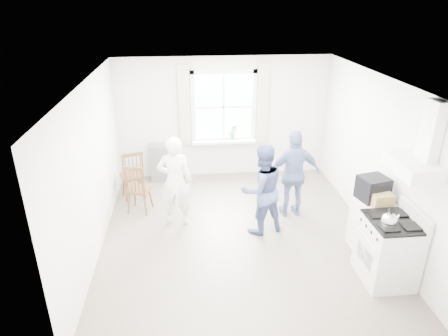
% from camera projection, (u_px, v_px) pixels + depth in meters
% --- Properties ---
extents(room_shell, '(4.62, 5.12, 2.64)m').
position_uv_depth(room_shell, '(239.00, 163.00, 6.26)').
color(room_shell, '#75685A').
rests_on(room_shell, ground).
extents(window_assembly, '(1.88, 0.24, 1.70)m').
position_uv_depth(window_assembly, '(224.00, 111.00, 8.43)').
color(window_assembly, white).
rests_on(window_assembly, room_shell).
extents(range_hood, '(0.45, 0.76, 0.94)m').
position_uv_depth(range_hood, '(419.00, 155.00, 4.99)').
color(range_hood, white).
rests_on(range_hood, room_shell).
extents(shelf_unit, '(0.40, 0.30, 0.80)m').
position_uv_depth(shelf_unit, '(160.00, 162.00, 8.62)').
color(shelf_unit, gray).
rests_on(shelf_unit, ground).
extents(gas_stove, '(0.68, 0.76, 1.12)m').
position_uv_depth(gas_stove, '(388.00, 250.00, 5.54)').
color(gas_stove, silver).
rests_on(gas_stove, ground).
extents(kettle, '(0.20, 0.20, 0.29)m').
position_uv_depth(kettle, '(389.00, 220.00, 5.18)').
color(kettle, silver).
rests_on(kettle, gas_stove).
extents(low_cabinet, '(0.50, 0.55, 0.90)m').
position_uv_depth(low_cabinet, '(370.00, 225.00, 6.20)').
color(low_cabinet, white).
rests_on(low_cabinet, ground).
extents(stereo_stack, '(0.47, 0.44, 0.36)m').
position_uv_depth(stereo_stack, '(373.00, 188.00, 5.96)').
color(stereo_stack, black).
rests_on(stereo_stack, low_cabinet).
extents(cardboard_box, '(0.31, 0.23, 0.20)m').
position_uv_depth(cardboard_box, '(382.00, 200.00, 5.79)').
color(cardboard_box, '#997D4A').
rests_on(cardboard_box, low_cabinet).
extents(windsor_chair_a, '(0.53, 0.53, 1.01)m').
position_uv_depth(windsor_chair_a, '(133.00, 170.00, 7.70)').
color(windsor_chair_a, '#4C2E18').
rests_on(windsor_chair_a, ground).
extents(windsor_chair_b, '(0.50, 0.50, 0.97)m').
position_uv_depth(windsor_chair_b, '(136.00, 184.00, 7.19)').
color(windsor_chair_b, '#4C2E18').
rests_on(windsor_chair_b, ground).
extents(person_left, '(0.64, 0.64, 1.62)m').
position_uv_depth(person_left, '(175.00, 181.00, 6.79)').
color(person_left, white).
rests_on(person_left, ground).
extents(person_mid, '(0.95, 0.95, 1.57)m').
position_uv_depth(person_mid, '(262.00, 190.00, 6.57)').
color(person_mid, '#475684').
rests_on(person_mid, ground).
extents(person_right, '(1.01, 1.01, 1.62)m').
position_uv_depth(person_right, '(294.00, 174.00, 7.07)').
color(person_right, navy).
rests_on(person_right, ground).
extents(potted_plant, '(0.20, 0.20, 0.33)m').
position_uv_depth(potted_plant, '(233.00, 132.00, 8.55)').
color(potted_plant, '#2F6935').
rests_on(potted_plant, window_assembly).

